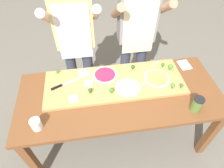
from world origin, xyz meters
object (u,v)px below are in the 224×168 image
object	(u,v)px
recipe_note	(184,65)
cook_right	(136,31)
chefs_knife	(61,85)
broccoli_floret_front_mid	(171,67)
pizza_slice_far_left	(74,98)
pizza_slice_near_left	(89,83)
broccoli_floret_center_right	(163,65)
sauce_jar	(197,104)
cheese_crumble_c	(157,62)
cheese_crumble_b	(143,84)
pizza_whole_beet_magenta	(105,75)
cheese_crumble_d	(86,91)
cheese_crumble_a	(152,66)
broccoli_floret_back_right	(173,86)
broccoli_floret_back_left	(57,71)
cook_left	(75,37)
pizza_whole_pesto_green	(157,78)
broccoli_floret_front_right	(133,67)
pizza_slice_near_right	(84,73)
broccoli_floret_back_mid	(182,85)
pizza_whole_white_garlic	(128,87)
broccoli_floret_front_left	(111,90)
flour_cup	(36,125)
broccoli_floret_center_left	(90,90)

from	to	relation	value
recipe_note	cook_right	distance (m)	0.63
chefs_knife	broccoli_floret_front_mid	world-z (taller)	broccoli_floret_front_mid
pizza_slice_far_left	pizza_slice_near_left	bearing A→B (deg)	48.24
broccoli_floret_center_right	sauce_jar	bearing A→B (deg)	-77.84
cheese_crumble_c	cheese_crumble_b	bearing A→B (deg)	-128.72
pizza_whole_beet_magenta	cheese_crumble_c	xyz separation A→B (m)	(0.57, 0.10, 0.00)
cheese_crumble_c	cheese_crumble_d	world-z (taller)	cheese_crumble_c
cheese_crumble_a	broccoli_floret_back_right	bearing A→B (deg)	-71.97
chefs_knife	recipe_note	size ratio (longest dim) A/B	1.79
broccoli_floret_back_left	sauce_jar	size ratio (longest dim) A/B	0.28
broccoli_floret_center_right	broccoli_floret_front_mid	xyz separation A→B (m)	(0.06, -0.05, 0.01)
cheese_crumble_a	cook_left	bearing A→B (deg)	152.48
pizza_whole_pesto_green	broccoli_floret_front_right	xyz separation A→B (m)	(-0.20, 0.17, 0.02)
cook_right	pizza_slice_near_right	bearing A→B (deg)	-147.34
broccoli_floret_back_right	cheese_crumble_d	xyz separation A→B (m)	(-0.80, 0.08, -0.03)
chefs_knife	cheese_crumble_d	size ratio (longest dim) A/B	20.47
recipe_note	cook_left	distance (m)	1.21
pizza_whole_pesto_green	broccoli_floret_back_right	world-z (taller)	broccoli_floret_back_right
pizza_slice_near_left	broccoli_floret_back_mid	distance (m)	0.87
pizza_slice_near_left	pizza_whole_white_garlic	bearing A→B (deg)	-16.62
pizza_whole_beet_magenta	broccoli_floret_back_right	size ratio (longest dim) A/B	4.41
cook_right	broccoli_floret_front_left	bearing A→B (deg)	-119.13
chefs_knife	cheese_crumble_c	bearing A→B (deg)	10.12
flour_cup	broccoli_floret_center_left	bearing A→B (deg)	32.05
flour_cup	cook_right	distance (m)	1.39
broccoli_floret_back_mid	flour_cup	world-z (taller)	flour_cup
pizza_whole_beet_magenta	recipe_note	xyz separation A→B (m)	(0.86, 0.06, -0.03)
broccoli_floret_back_mid	cook_right	distance (m)	0.78
broccoli_floret_back_left	broccoli_floret_back_right	bearing A→B (deg)	-18.69
pizza_slice_near_right	broccoli_floret_front_left	xyz separation A→B (m)	(0.23, -0.29, 0.03)
cheese_crumble_b	flour_cup	world-z (taller)	flour_cup
broccoli_floret_back_mid	cheese_crumble_b	world-z (taller)	broccoli_floret_back_mid
broccoli_floret_center_left	sauce_jar	size ratio (longest dim) A/B	0.36
broccoli_floret_back_left	cheese_crumble_c	distance (m)	1.03
broccoli_floret_back_left	broccoli_floret_front_mid	bearing A→B (deg)	-5.96
pizza_whole_pesto_green	cheese_crumble_a	xyz separation A→B (m)	(0.00, 0.17, 0.00)
broccoli_floret_front_right	cheese_crumble_c	size ratio (longest dim) A/B	2.97
pizza_whole_beet_magenta	pizza_slice_far_left	world-z (taller)	pizza_whole_beet_magenta
broccoli_floret_front_mid	cook_left	xyz separation A→B (m)	(-0.93, 0.46, 0.14)
broccoli_floret_back_right	cheese_crumble_c	bearing A→B (deg)	95.02
broccoli_floret_front_left	broccoli_floret_back_right	distance (m)	0.57
broccoli_floret_back_left	sauce_jar	xyz separation A→B (m)	(1.18, -0.60, 0.02)
pizza_slice_near_left	cheese_crumble_b	world-z (taller)	cheese_crumble_b
cheese_crumble_d	sauce_jar	distance (m)	0.98
cheese_crumble_b	cheese_crumble_c	bearing A→B (deg)	51.28
broccoli_floret_front_right	broccoli_floret_back_mid	world-z (taller)	same
pizza_whole_pesto_green	cook_left	size ratio (longest dim) A/B	0.15
pizza_whole_white_garlic	broccoli_floret_back_right	distance (m)	0.41
broccoli_floret_back_right	broccoli_floret_back_mid	bearing A→B (deg)	-6.68
cheese_crumble_c	sauce_jar	world-z (taller)	sauce_jar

